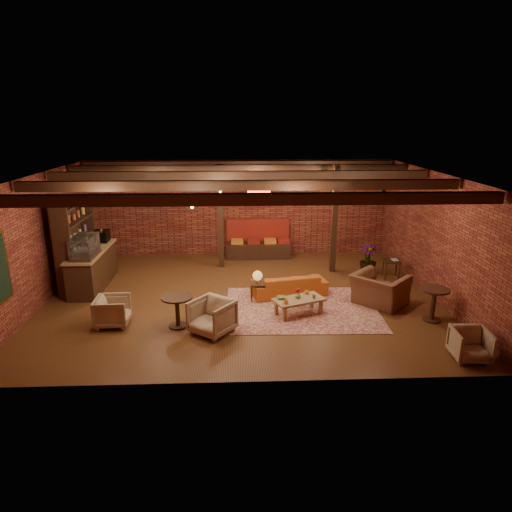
{
  "coord_description": "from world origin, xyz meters",
  "views": [
    {
      "loc": [
        -0.09,
        -11.13,
        4.54
      ],
      "look_at": [
        0.39,
        0.2,
        1.07
      ],
      "focal_mm": 32.0,
      "sensor_mm": 36.0,
      "label": 1
    }
  ],
  "objects_px": {
    "side_table_book": "(392,262)",
    "armchair_far": "(471,343)",
    "round_table_left": "(177,306)",
    "sofa": "(289,285)",
    "armchair_right": "(380,285)",
    "coffee_table": "(298,300)",
    "side_table_lamp": "(257,278)",
    "armchair_b": "(212,315)",
    "plant_tall": "(370,230)",
    "round_table_right": "(434,299)",
    "armchair_a": "(112,310)"
  },
  "relations": [
    {
      "from": "armchair_right",
      "to": "coffee_table",
      "type": "bearing_deg",
      "value": 59.48
    },
    {
      "from": "coffee_table",
      "to": "armchair_far",
      "type": "distance_m",
      "value": 3.79
    },
    {
      "from": "armchair_right",
      "to": "armchair_a",
      "type": "bearing_deg",
      "value": 53.8
    },
    {
      "from": "armchair_far",
      "to": "side_table_book",
      "type": "bearing_deg",
      "value": 93.94
    },
    {
      "from": "side_table_lamp",
      "to": "round_table_right",
      "type": "bearing_deg",
      "value": -19.37
    },
    {
      "from": "armchair_a",
      "to": "armchair_b",
      "type": "height_order",
      "value": "armchair_b"
    },
    {
      "from": "coffee_table",
      "to": "round_table_right",
      "type": "relative_size",
      "value": 1.66
    },
    {
      "from": "coffee_table",
      "to": "round_table_right",
      "type": "xyz_separation_m",
      "value": [
        3.07,
        -0.46,
        0.17
      ]
    },
    {
      "from": "armchair_right",
      "to": "plant_tall",
      "type": "distance_m",
      "value": 2.53
    },
    {
      "from": "round_table_left",
      "to": "armchair_far",
      "type": "bearing_deg",
      "value": -16.1
    },
    {
      "from": "armchair_far",
      "to": "armchair_right",
      "type": "bearing_deg",
      "value": 112.97
    },
    {
      "from": "round_table_left",
      "to": "armchair_b",
      "type": "xyz_separation_m",
      "value": [
        0.79,
        -0.34,
        -0.07
      ]
    },
    {
      "from": "round_table_left",
      "to": "armchair_a",
      "type": "distance_m",
      "value": 1.49
    },
    {
      "from": "sofa",
      "to": "armchair_right",
      "type": "height_order",
      "value": "armchair_right"
    },
    {
      "from": "round_table_left",
      "to": "side_table_book",
      "type": "bearing_deg",
      "value": 27.41
    },
    {
      "from": "coffee_table",
      "to": "side_table_lamp",
      "type": "xyz_separation_m",
      "value": [
        -0.92,
        0.94,
        0.24
      ]
    },
    {
      "from": "armchair_right",
      "to": "round_table_left",
      "type": "bearing_deg",
      "value": 57.86
    },
    {
      "from": "side_table_lamp",
      "to": "armchair_right",
      "type": "bearing_deg",
      "value": -7.8
    },
    {
      "from": "side_table_book",
      "to": "round_table_right",
      "type": "relative_size",
      "value": 0.71
    },
    {
      "from": "round_table_left",
      "to": "coffee_table",
      "type": "bearing_deg",
      "value": 11.03
    },
    {
      "from": "side_table_lamp",
      "to": "round_table_right",
      "type": "xyz_separation_m",
      "value": [
        3.99,
        -1.4,
        -0.08
      ]
    },
    {
      "from": "armchair_b",
      "to": "side_table_book",
      "type": "distance_m",
      "value": 6.09
    },
    {
      "from": "armchair_far",
      "to": "plant_tall",
      "type": "distance_m",
      "value": 5.25
    },
    {
      "from": "plant_tall",
      "to": "side_table_book",
      "type": "bearing_deg",
      "value": -35.2
    },
    {
      "from": "armchair_b",
      "to": "side_table_lamp",
      "type": "bearing_deg",
      "value": 96.86
    },
    {
      "from": "armchair_a",
      "to": "armchair_b",
      "type": "xyz_separation_m",
      "value": [
        2.26,
        -0.49,
        0.05
      ]
    },
    {
      "from": "round_table_right",
      "to": "round_table_left",
      "type": "bearing_deg",
      "value": -179.22
    },
    {
      "from": "sofa",
      "to": "plant_tall",
      "type": "distance_m",
      "value": 3.22
    },
    {
      "from": "armchair_b",
      "to": "round_table_right",
      "type": "relative_size",
      "value": 1.06
    },
    {
      "from": "armchair_far",
      "to": "armchair_b",
      "type": "bearing_deg",
      "value": 169.06
    },
    {
      "from": "armchair_b",
      "to": "plant_tall",
      "type": "relative_size",
      "value": 0.31
    },
    {
      "from": "side_table_lamp",
      "to": "side_table_book",
      "type": "xyz_separation_m",
      "value": [
        3.99,
        1.55,
        -0.11
      ]
    },
    {
      "from": "coffee_table",
      "to": "armchair_far",
      "type": "relative_size",
      "value": 1.92
    },
    {
      "from": "armchair_b",
      "to": "round_table_left",
      "type": "bearing_deg",
      "value": -166.25
    },
    {
      "from": "plant_tall",
      "to": "sofa",
      "type": "bearing_deg",
      "value": -147.64
    },
    {
      "from": "sofa",
      "to": "coffee_table",
      "type": "distance_m",
      "value": 1.27
    },
    {
      "from": "coffee_table",
      "to": "armchair_a",
      "type": "height_order",
      "value": "armchair_a"
    },
    {
      "from": "armchair_far",
      "to": "round_table_left",
      "type": "bearing_deg",
      "value": 167.84
    },
    {
      "from": "side_table_book",
      "to": "round_table_right",
      "type": "distance_m",
      "value": 2.95
    },
    {
      "from": "armchair_a",
      "to": "coffee_table",
      "type": "bearing_deg",
      "value": -86.39
    },
    {
      "from": "side_table_book",
      "to": "armchair_far",
      "type": "distance_m",
      "value": 4.73
    },
    {
      "from": "round_table_right",
      "to": "side_table_lamp",
      "type": "bearing_deg",
      "value": 160.63
    },
    {
      "from": "sofa",
      "to": "coffee_table",
      "type": "bearing_deg",
      "value": 81.92
    },
    {
      "from": "coffee_table",
      "to": "round_table_left",
      "type": "relative_size",
      "value": 1.81
    },
    {
      "from": "coffee_table",
      "to": "side_table_lamp",
      "type": "relative_size",
      "value": 1.66
    },
    {
      "from": "sofa",
      "to": "round_table_left",
      "type": "height_order",
      "value": "round_table_left"
    },
    {
      "from": "side_table_book",
      "to": "armchair_far",
      "type": "height_order",
      "value": "armchair_far"
    },
    {
      "from": "side_table_lamp",
      "to": "armchair_b",
      "type": "xyz_separation_m",
      "value": [
        -1.07,
        -1.83,
        -0.19
      ]
    },
    {
      "from": "armchair_a",
      "to": "side_table_lamp",
      "type": "bearing_deg",
      "value": -69.86
    },
    {
      "from": "side_table_lamp",
      "to": "side_table_book",
      "type": "relative_size",
      "value": 1.42
    }
  ]
}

